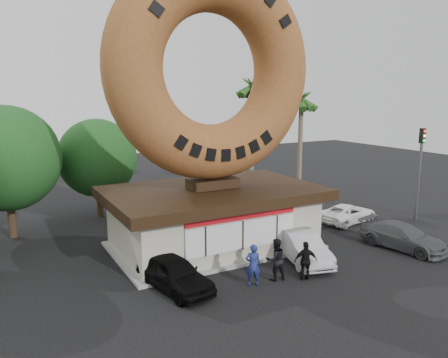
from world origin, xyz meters
TOP-DOWN VIEW (x-y plane):
  - ground at (0.00, 0.00)m, footprint 90.00×90.00m
  - donut_shop at (0.00, 5.98)m, footprint 11.20×7.20m
  - giant_donut at (0.00, 6.00)m, footprint 11.24×2.87m
  - tree_west at (-9.50, 13.00)m, footprint 6.00×6.00m
  - tree_mid at (-4.00, 15.00)m, footprint 5.20×5.20m
  - palm_near at (7.50, 14.00)m, footprint 2.60×2.60m
  - palm_far at (11.00, 12.50)m, footprint 2.60×2.60m
  - street_lamp at (-1.86, 16.00)m, footprint 2.11×0.20m
  - traffic_signal at (14.00, 3.99)m, footprint 0.30×0.38m
  - person_left at (-0.75, 0.80)m, footprint 0.80×0.66m
  - person_center at (0.45, 0.80)m, footprint 1.03×0.86m
  - person_right at (1.62, 0.13)m, footprint 1.14×0.82m
  - car_black at (-3.89, 2.07)m, footprint 2.53×4.47m
  - car_silver at (2.93, 2.03)m, footprint 2.61×4.70m
  - car_grey at (8.81, 0.78)m, footprint 2.71×4.93m
  - car_white at (9.81, 5.89)m, footprint 4.49×2.64m

SIDE VIEW (x-z plane):
  - ground at x=0.00m, z-range 0.00..0.00m
  - car_white at x=9.81m, z-range 0.00..1.17m
  - car_grey at x=8.81m, z-range 0.00..1.35m
  - car_black at x=-3.89m, z-range 0.00..1.44m
  - car_silver at x=2.93m, z-range 0.00..1.47m
  - person_right at x=1.62m, z-range 0.00..1.80m
  - person_left at x=-0.75m, z-range 0.00..1.87m
  - person_center at x=0.45m, z-range 0.00..1.93m
  - donut_shop at x=0.00m, z-range -0.13..3.67m
  - traffic_signal at x=14.00m, z-range 0.83..6.90m
  - tree_mid at x=-4.00m, z-range 0.70..7.33m
  - street_lamp at x=-1.86m, z-range 0.48..8.48m
  - tree_west at x=-9.50m, z-range 0.82..8.47m
  - palm_far at x=11.00m, z-range 3.11..11.86m
  - palm_near at x=7.50m, z-range 3.54..13.29m
  - giant_donut at x=0.00m, z-range 3.80..15.04m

